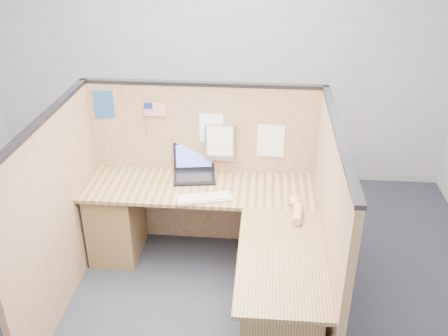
# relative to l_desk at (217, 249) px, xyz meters

# --- Properties ---
(floor) EXTENTS (5.00, 5.00, 0.00)m
(floor) POSITION_rel_l_desk_xyz_m (-0.18, -0.29, -0.39)
(floor) COLOR #20242E
(floor) RESTS_ON ground
(wall_back) EXTENTS (5.00, 0.00, 5.00)m
(wall_back) POSITION_rel_l_desk_xyz_m (-0.18, 1.96, 1.01)
(wall_back) COLOR #989A9D
(wall_back) RESTS_ON floor
(cubicle_partitions) EXTENTS (2.06, 1.83, 1.53)m
(cubicle_partitions) POSITION_rel_l_desk_xyz_m (-0.18, 0.14, 0.38)
(cubicle_partitions) COLOR brown
(cubicle_partitions) RESTS_ON floor
(l_desk) EXTENTS (1.95, 1.75, 0.73)m
(l_desk) POSITION_rel_l_desk_xyz_m (0.00, 0.00, 0.00)
(l_desk) COLOR brown
(l_desk) RESTS_ON floor
(laptop) EXTENTS (0.39, 0.39, 0.26)m
(laptop) POSITION_rel_l_desk_xyz_m (-0.24, 0.60, 0.40)
(laptop) COLOR black
(laptop) RESTS_ON l_desk
(keyboard) EXTENTS (0.46, 0.25, 0.03)m
(keyboard) POSITION_rel_l_desk_xyz_m (-0.11, 0.19, 0.35)
(keyboard) COLOR tan
(keyboard) RESTS_ON l_desk
(mouse) EXTENTS (0.11, 0.08, 0.04)m
(mouse) POSITION_rel_l_desk_xyz_m (0.60, 0.19, 0.36)
(mouse) COLOR silver
(mouse) RESTS_ON l_desk
(hand_forearm) EXTENTS (0.10, 0.37, 0.08)m
(hand_forearm) POSITION_rel_l_desk_xyz_m (0.61, 0.06, 0.37)
(hand_forearm) COLOR tan
(hand_forearm) RESTS_ON l_desk
(blue_poster) EXTENTS (0.18, 0.02, 0.24)m
(blue_poster) POSITION_rel_l_desk_xyz_m (-1.01, 0.68, 0.93)
(blue_poster) COLOR navy
(blue_poster) RESTS_ON cubicle_partitions
(american_flag) EXTENTS (0.19, 0.01, 0.32)m
(american_flag) POSITION_rel_l_desk_xyz_m (-0.60, 0.67, 0.89)
(american_flag) COLOR olive
(american_flag) RESTS_ON cubicle_partitions
(file_holder) EXTENTS (0.25, 0.05, 0.32)m
(file_holder) POSITION_rel_l_desk_xyz_m (-0.03, 0.66, 0.63)
(file_holder) COLOR slate
(file_holder) RESTS_ON cubicle_partitions
(paper_left) EXTENTS (0.20, 0.01, 0.26)m
(paper_left) POSITION_rel_l_desk_xyz_m (-0.11, 0.68, 0.74)
(paper_left) COLOR white
(paper_left) RESTS_ON cubicle_partitions
(paper_right) EXTENTS (0.23, 0.01, 0.29)m
(paper_right) POSITION_rel_l_desk_xyz_m (0.39, 0.68, 0.64)
(paper_right) COLOR white
(paper_right) RESTS_ON cubicle_partitions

